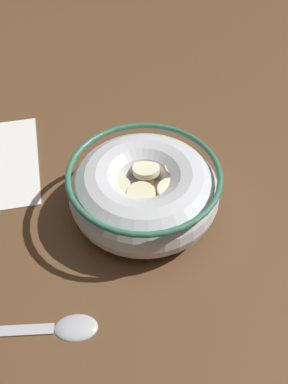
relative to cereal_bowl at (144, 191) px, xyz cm
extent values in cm
cube|color=brown|center=(-0.01, 0.01, -4.23)|extent=(130.31, 130.31, 2.00)
cylinder|color=silver|center=(-0.01, 0.01, -2.93)|extent=(8.70, 8.70, 0.60)
torus|color=silver|center=(-0.01, 0.01, -0.21)|extent=(15.83, 15.83, 6.04)
torus|color=#337259|center=(-0.01, 0.01, 2.51)|extent=(15.95, 15.95, 0.60)
cylinder|color=white|center=(-0.01, 0.01, -0.06)|extent=(12.20, 12.20, 0.40)
cube|color=#B78947|center=(0.68, 0.45, 0.63)|extent=(2.03, 1.99, 0.85)
cube|color=tan|center=(3.11, -1.41, 0.46)|extent=(2.29, 2.29, 0.73)
cube|color=#B78947|center=(1.55, 1.66, 0.66)|extent=(2.30, 2.30, 0.79)
cube|color=tan|center=(3.46, 0.47, 0.43)|extent=(2.29, 2.29, 0.74)
cube|color=tan|center=(-2.33, -2.19, 0.61)|extent=(2.31, 2.31, 0.81)
cube|color=tan|center=(-2.98, -0.60, 0.61)|extent=(2.14, 2.16, 0.81)
cube|color=tan|center=(4.11, 1.82, 0.68)|extent=(2.31, 2.28, 0.93)
cube|color=tan|center=(-3.48, 2.10, 0.65)|extent=(2.07, 2.09, 0.80)
cube|color=tan|center=(-1.31, -0.36, 0.62)|extent=(2.04, 2.00, 0.88)
cube|color=tan|center=(2.59, -2.89, 0.48)|extent=(1.89, 1.89, 0.73)
cylinder|color=#F9EFC6|center=(-1.61, -0.47, 1.55)|extent=(3.39, 3.38, 1.17)
cylinder|color=#F9EFC6|center=(-3.86, -1.66, 1.20)|extent=(3.25, 3.27, 1.30)
cylinder|color=beige|center=(1.34, -2.61, 1.59)|extent=(3.62, 3.61, 0.85)
cylinder|color=#F9EFC6|center=(0.93, 2.92, 1.49)|extent=(2.98, 2.97, 0.81)
cylinder|color=beige|center=(-0.45, -4.36, 1.49)|extent=(3.74, 3.74, 0.91)
cylinder|color=#F4EABC|center=(-2.33, 3.30, 1.62)|extent=(4.11, 4.08, 1.07)
cylinder|color=beige|center=(2.10, 0.11, 1.71)|extent=(3.00, 2.96, 0.92)
cylinder|color=beige|center=(4.34, 1.31, 1.60)|extent=(3.44, 3.43, 1.25)
ellipsoid|color=#B7B7BC|center=(14.45, -4.16, -2.83)|extent=(3.37, 4.37, 0.80)
camera|label=1|loc=(31.20, 4.28, 34.42)|focal=41.56mm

